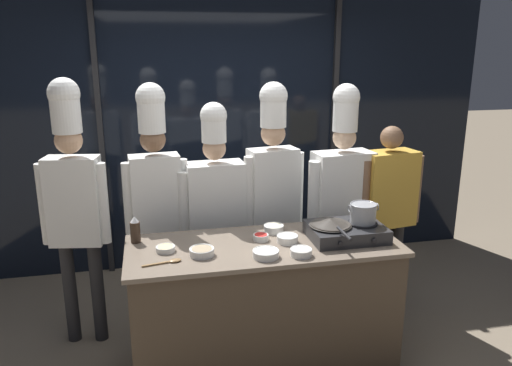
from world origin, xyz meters
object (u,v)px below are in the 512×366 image
at_px(squeeze_bottle_soy, 135,230).
at_px(chef_sous, 156,188).
at_px(prep_bowl_bell_pepper, 261,237).
at_px(prep_bowl_noodles, 274,228).
at_px(prep_bowl_mushrooms, 202,251).
at_px(chef_line, 216,203).
at_px(frying_pan, 331,222).
at_px(chef_head, 74,192).
at_px(prep_bowl_bean_sprouts, 266,253).
at_px(prep_bowl_onion, 301,252).
at_px(prep_bowl_ginger, 165,248).
at_px(serving_spoon_slotted, 170,262).
at_px(chef_apprentice, 342,191).
at_px(person_guest, 387,202).
at_px(chef_pastry, 273,183).
at_px(prep_bowl_rice, 287,238).
at_px(portable_stove, 346,231).
at_px(stock_pot, 363,213).

distance_m(squeeze_bottle_soy, chef_sous, 0.49).
bearing_deg(prep_bowl_bell_pepper, prep_bowl_noodles, 46.33).
xyz_separation_m(prep_bowl_mushrooms, chef_line, (0.19, 0.73, 0.07)).
height_order(frying_pan, prep_bowl_noodles, frying_pan).
distance_m(chef_head, chef_line, 1.03).
distance_m(prep_bowl_bean_sprouts, chef_head, 1.47).
bearing_deg(chef_line, squeeze_bottle_soy, 31.54).
bearing_deg(prep_bowl_bell_pepper, prep_bowl_onion, -58.05).
bearing_deg(prep_bowl_onion, prep_bowl_ginger, 163.32).
bearing_deg(serving_spoon_slotted, prep_bowl_ginger, 95.54).
relative_size(prep_bowl_bell_pepper, chef_apprentice, 0.06).
height_order(prep_bowl_onion, chef_sous, chef_sous).
distance_m(squeeze_bottle_soy, person_guest, 2.02).
bearing_deg(chef_pastry, prep_bowl_onion, 78.39).
relative_size(prep_bowl_ginger, chef_sous, 0.06).
distance_m(prep_bowl_noodles, prep_bowl_rice, 0.21).
xyz_separation_m(prep_bowl_bean_sprouts, prep_bowl_noodles, (0.15, 0.41, 0.00)).
distance_m(serving_spoon_slotted, chef_apprentice, 1.58).
distance_m(portable_stove, stock_pot, 0.17).
distance_m(chef_line, chef_pastry, 0.47).
bearing_deg(prep_bowl_rice, prep_bowl_ginger, 178.72).
relative_size(chef_apprentice, person_guest, 1.21).
bearing_deg(squeeze_bottle_soy, prep_bowl_rice, -12.19).
xyz_separation_m(frying_pan, prep_bowl_rice, (-0.29, 0.02, -0.10)).
bearing_deg(stock_pot, prep_bowl_noodles, 159.20).
xyz_separation_m(frying_pan, chef_apprentice, (0.31, 0.59, 0.03)).
bearing_deg(person_guest, chef_head, -9.01).
bearing_deg(squeeze_bottle_soy, prep_bowl_bean_sprouts, -27.81).
xyz_separation_m(portable_stove, person_guest, (0.59, 0.58, -0.02)).
bearing_deg(prep_bowl_ginger, serving_spoon_slotted, -84.46).
distance_m(stock_pot, squeeze_bottle_soy, 1.53).
relative_size(prep_bowl_noodles, chef_head, 0.07).
distance_m(chef_head, chef_apprentice, 2.02).
relative_size(prep_bowl_noodles, person_guest, 0.09).
height_order(stock_pot, chef_sous, chef_sous).
height_order(stock_pot, squeeze_bottle_soy, stock_pot).
bearing_deg(prep_bowl_bell_pepper, chef_pastry, 68.49).
bearing_deg(chef_sous, chef_apprentice, 171.64).
relative_size(portable_stove, frying_pan, 1.02).
bearing_deg(prep_bowl_bean_sprouts, prep_bowl_mushrooms, 164.07).
distance_m(stock_pot, prep_bowl_mushrooms, 1.12).
bearing_deg(prep_bowl_ginger, prep_bowl_bean_sprouts, -20.20).
height_order(stock_pot, prep_bowl_onion, stock_pot).
height_order(squeeze_bottle_soy, chef_sous, chef_sous).
bearing_deg(frying_pan, chef_apprentice, 62.09).
distance_m(stock_pot, prep_bowl_noodles, 0.63).
height_order(squeeze_bottle_soy, prep_bowl_bean_sprouts, squeeze_bottle_soy).
bearing_deg(prep_bowl_bell_pepper, portable_stove, -8.78).
xyz_separation_m(prep_bowl_rice, chef_head, (-1.41, 0.59, 0.24)).
height_order(stock_pot, chef_pastry, chef_pastry).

